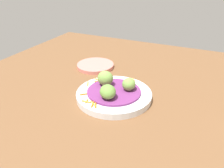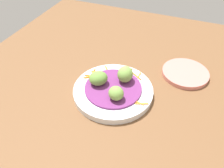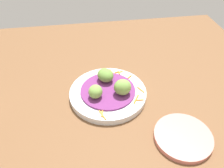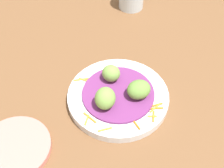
% 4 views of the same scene
% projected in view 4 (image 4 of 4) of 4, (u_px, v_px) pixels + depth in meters
% --- Properties ---
extents(table_surface, '(1.10, 1.10, 0.02)m').
position_uv_depth(table_surface, '(98.00, 108.00, 0.72)').
color(table_surface, brown).
rests_on(table_surface, ground).
extents(main_plate, '(0.23, 0.23, 0.02)m').
position_uv_depth(main_plate, '(118.00, 97.00, 0.72)').
color(main_plate, silver).
rests_on(main_plate, table_surface).
extents(cabbage_bed, '(0.16, 0.16, 0.01)m').
position_uv_depth(cabbage_bed, '(118.00, 94.00, 0.71)').
color(cabbage_bed, '#702D6B').
rests_on(cabbage_bed, main_plate).
extents(carrot_garnish, '(0.22, 0.14, 0.00)m').
position_uv_depth(carrot_garnish, '(120.00, 108.00, 0.68)').
color(carrot_garnish, orange).
rests_on(carrot_garnish, main_plate).
extents(guac_scoop_left, '(0.05, 0.05, 0.05)m').
position_uv_depth(guac_scoop_left, '(105.00, 98.00, 0.67)').
color(guac_scoop_left, '#759E47').
rests_on(guac_scoop_left, cabbage_bed).
extents(guac_scoop_center, '(0.07, 0.07, 0.04)m').
position_uv_depth(guac_scoop_center, '(139.00, 90.00, 0.69)').
color(guac_scoop_center, olive).
rests_on(guac_scoop_center, cabbage_bed).
extents(guac_scoop_right, '(0.05, 0.05, 0.04)m').
position_uv_depth(guac_scoop_right, '(111.00, 73.00, 0.72)').
color(guac_scoop_right, '#759E47').
rests_on(guac_scoop_right, cabbage_bed).
extents(side_plate_small, '(0.15, 0.15, 0.01)m').
position_uv_depth(side_plate_small, '(15.00, 148.00, 0.64)').
color(side_plate_small, tan).
rests_on(side_plate_small, table_surface).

